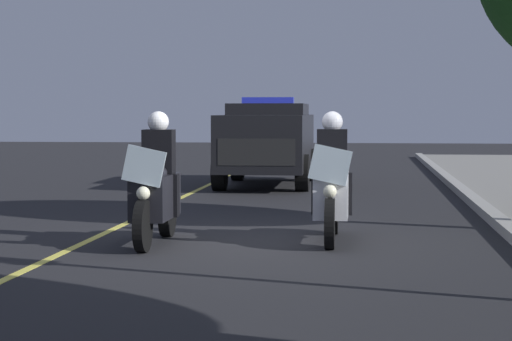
{
  "coord_description": "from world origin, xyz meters",
  "views": [
    {
      "loc": [
        12.36,
        1.51,
        1.71
      ],
      "look_at": [
        -0.66,
        0.0,
        0.9
      ],
      "focal_mm": 66.65,
      "sensor_mm": 36.0,
      "label": 1
    }
  ],
  "objects": [
    {
      "name": "police_motorcycle_lead_left",
      "position": [
        0.35,
        -1.19,
        0.7
      ],
      "size": [
        2.14,
        0.56,
        1.72
      ],
      "color": "black",
      "rests_on": "ground"
    },
    {
      "name": "lane_stripe_center",
      "position": [
        0.0,
        -2.14,
        0.0
      ],
      "size": [
        48.0,
        0.12,
        0.01
      ],
      "primitive_type": "cube",
      "color": "#E0D14C",
      "rests_on": "ground"
    },
    {
      "name": "police_suv",
      "position": [
        -9.56,
        -0.76,
        1.07
      ],
      "size": [
        4.92,
        2.11,
        2.05
      ],
      "color": "black",
      "rests_on": "ground"
    },
    {
      "name": "police_motorcycle_lead_right",
      "position": [
        -0.17,
        1.06,
        0.7
      ],
      "size": [
        2.14,
        0.56,
        1.72
      ],
      "color": "black",
      "rests_on": "ground"
    },
    {
      "name": "ground_plane",
      "position": [
        0.0,
        0.0,
        0.0
      ],
      "size": [
        80.0,
        80.0,
        0.0
      ],
      "primitive_type": "plane",
      "color": "black"
    }
  ]
}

